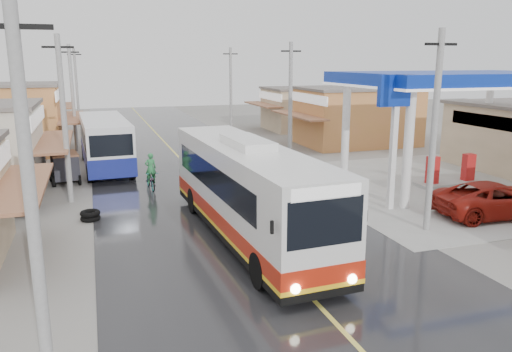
# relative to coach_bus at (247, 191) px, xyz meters

# --- Properties ---
(ground) EXTENTS (120.00, 120.00, 0.00)m
(ground) POSITION_rel_coach_bus_xyz_m (0.27, -1.49, -1.90)
(ground) COLOR slate
(ground) RESTS_ON ground
(road) EXTENTS (12.00, 90.00, 0.02)m
(road) POSITION_rel_coach_bus_xyz_m (0.27, 13.51, -1.89)
(road) COLOR black
(road) RESTS_ON ground
(centre_line) EXTENTS (0.15, 90.00, 0.01)m
(centre_line) POSITION_rel_coach_bus_xyz_m (0.27, 13.51, -1.87)
(centre_line) COLOR #D8CC4C
(centre_line) RESTS_ON road
(shopfronts_right) EXTENTS (11.00, 44.00, 4.80)m
(shopfronts_right) POSITION_rel_coach_bus_xyz_m (15.27, 10.51, -1.90)
(shopfronts_right) COLOR beige
(shopfronts_right) RESTS_ON ground
(utility_poles_left) EXTENTS (1.60, 50.00, 8.00)m
(utility_poles_left) POSITION_rel_coach_bus_xyz_m (-6.73, 14.51, -1.90)
(utility_poles_left) COLOR gray
(utility_poles_left) RESTS_ON ground
(utility_poles_right) EXTENTS (1.60, 36.00, 8.00)m
(utility_poles_right) POSITION_rel_coach_bus_xyz_m (7.27, 13.51, -1.90)
(utility_poles_right) COLOR gray
(utility_poles_right) RESTS_ON ground
(coach_bus) EXTENTS (3.36, 12.71, 3.94)m
(coach_bus) POSITION_rel_coach_bus_xyz_m (0.00, 0.00, 0.00)
(coach_bus) COLOR silver
(coach_bus) RESTS_ON road
(second_bus) EXTENTS (3.08, 9.88, 3.24)m
(second_bus) POSITION_rel_coach_bus_xyz_m (-4.79, 14.91, -0.15)
(second_bus) COLOR silver
(second_bus) RESTS_ON road
(jeepney) EXTENTS (5.74, 3.03, 1.54)m
(jeepney) POSITION_rel_coach_bus_xyz_m (11.33, -0.85, -1.13)
(jeepney) COLOR maroon
(jeepney) RESTS_ON ground
(cyclist) EXTENTS (0.83, 1.92, 2.02)m
(cyclist) POSITION_rel_coach_bus_xyz_m (-2.69, 8.80, -1.23)
(cyclist) COLOR black
(cyclist) RESTS_ON ground
(tricycle_near) EXTENTS (1.80, 2.28, 1.74)m
(tricycle_near) POSITION_rel_coach_bus_xyz_m (-7.13, 11.77, -0.90)
(tricycle_near) COLOR #26262D
(tricycle_near) RESTS_ON ground
(tricycle_far) EXTENTS (1.73, 2.50, 1.84)m
(tricycle_far) POSITION_rel_coach_bus_xyz_m (-8.96, 6.60, -0.85)
(tricycle_far) COLOR #26262D
(tricycle_far) RESTS_ON ground
(tyre_stack) EXTENTS (0.86, 0.86, 0.44)m
(tyre_stack) POSITION_rel_coach_bus_xyz_m (-5.84, 4.15, -1.68)
(tyre_stack) COLOR black
(tyre_stack) RESTS_ON ground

